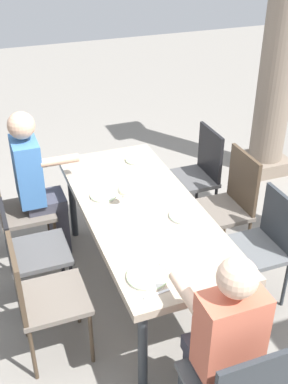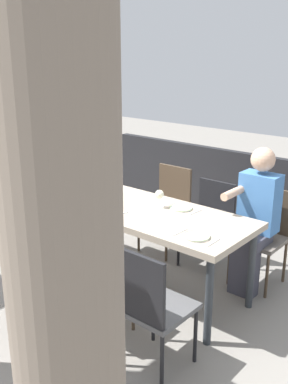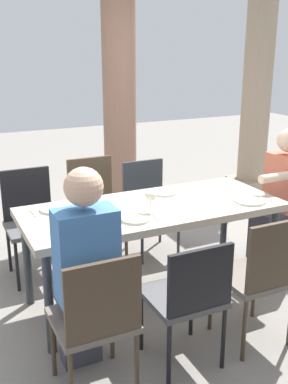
{
  "view_description": "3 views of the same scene",
  "coord_description": "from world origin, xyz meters",
  "px_view_note": "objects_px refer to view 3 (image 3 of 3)",
  "views": [
    {
      "loc": [
        2.7,
        -1.0,
        2.66
      ],
      "look_at": [
        -0.09,
        0.05,
        0.84
      ],
      "focal_mm": 44.55,
      "sensor_mm": 36.0,
      "label": 1
    },
    {
      "loc": [
        -2.39,
        2.82,
        2.13
      ],
      "look_at": [
        0.06,
        -0.07,
        0.91
      ],
      "focal_mm": 41.66,
      "sensor_mm": 36.0,
      "label": 2
    },
    {
      "loc": [
        -1.45,
        -2.9,
        1.92
      ],
      "look_at": [
        -0.08,
        -0.0,
        0.9
      ],
      "focal_mm": 42.82,
      "sensor_mm": 36.0,
      "label": 3
    }
  ],
  "objects_px": {
    "chair_west_south": "(97,317)",
    "chair_mid_north": "(95,205)",
    "diner_man_white": "(84,269)",
    "plate_1": "(135,219)",
    "chair_east_north": "(148,201)",
    "diner_woman_green": "(278,197)",
    "stone_column_far": "(257,89)",
    "dining_table": "(153,214)",
    "chair_west_north": "(31,216)",
    "plate_3": "(250,200)",
    "plate_0": "(54,209)",
    "stone_column_centre": "(119,97)",
    "chair_mid_south": "(189,295)",
    "plate_2": "(164,192)",
    "chair_east_south": "(261,272)",
    "wine_glass_1": "(151,196)"
  },
  "relations": [
    {
      "from": "chair_east_north",
      "to": "wine_glass_1",
      "type": "bearing_deg",
      "value": -115.04
    },
    {
      "from": "plate_2",
      "to": "plate_3",
      "type": "height_order",
      "value": "same"
    },
    {
      "from": "dining_table",
      "to": "stone_column_far",
      "type": "distance_m",
      "value": 3.32
    },
    {
      "from": "chair_east_south",
      "to": "plate_0",
      "type": "bearing_deg",
      "value": 135.29
    },
    {
      "from": "diner_man_white",
      "to": "plate_1",
      "type": "bearing_deg",
      "value": 39.23
    },
    {
      "from": "chair_east_north",
      "to": "diner_man_white",
      "type": "xyz_separation_m",
      "value": [
        -1.12,
        -1.47,
        0.21
      ]
    },
    {
      "from": "chair_east_north",
      "to": "diner_man_white",
      "type": "bearing_deg",
      "value": -127.35
    },
    {
      "from": "chair_mid_north",
      "to": "chair_east_north",
      "type": "height_order",
      "value": "chair_mid_north"
    },
    {
      "from": "chair_west_north",
      "to": "chair_west_south",
      "type": "height_order",
      "value": "chair_west_north"
    },
    {
      "from": "chair_east_north",
      "to": "diner_man_white",
      "type": "relative_size",
      "value": 0.66
    },
    {
      "from": "diner_man_white",
      "to": "plate_3",
      "type": "relative_size",
      "value": 5.2
    },
    {
      "from": "plate_0",
      "to": "dining_table",
      "type": "bearing_deg",
      "value": -17.45
    },
    {
      "from": "chair_mid_north",
      "to": "plate_3",
      "type": "height_order",
      "value": "chair_mid_north"
    },
    {
      "from": "dining_table",
      "to": "stone_column_far",
      "type": "relative_size",
      "value": 0.7
    },
    {
      "from": "chair_east_south",
      "to": "plate_0",
      "type": "relative_size",
      "value": 4.41
    },
    {
      "from": "diner_man_white",
      "to": "plate_0",
      "type": "bearing_deg",
      "value": 86.33
    },
    {
      "from": "chair_west_south",
      "to": "chair_mid_north",
      "type": "bearing_deg",
      "value": 70.72
    },
    {
      "from": "chair_east_north",
      "to": "plate_0",
      "type": "relative_size",
      "value": 4.21
    },
    {
      "from": "stone_column_far",
      "to": "plate_2",
      "type": "xyz_separation_m",
      "value": [
        -2.33,
        -1.79,
        -0.59
      ]
    },
    {
      "from": "stone_column_centre",
      "to": "plate_3",
      "type": "height_order",
      "value": "stone_column_centre"
    },
    {
      "from": "chair_west_north",
      "to": "chair_east_south",
      "type": "height_order",
      "value": "chair_west_north"
    },
    {
      "from": "dining_table",
      "to": "chair_east_north",
      "type": "bearing_deg",
      "value": 66.3
    },
    {
      "from": "chair_mid_south",
      "to": "plate_2",
      "type": "distance_m",
      "value": 1.17
    },
    {
      "from": "diner_woman_green",
      "to": "stone_column_far",
      "type": "relative_size",
      "value": 0.45
    },
    {
      "from": "plate_0",
      "to": "plate_2",
      "type": "distance_m",
      "value": 0.92
    },
    {
      "from": "diner_woman_green",
      "to": "plate_1",
      "type": "height_order",
      "value": "diner_woman_green"
    },
    {
      "from": "diner_woman_green",
      "to": "wine_glass_1",
      "type": "height_order",
      "value": "diner_woman_green"
    },
    {
      "from": "chair_east_north",
      "to": "plate_0",
      "type": "height_order",
      "value": "chair_east_north"
    },
    {
      "from": "plate_1",
      "to": "diner_woman_green",
      "type": "bearing_deg",
      "value": 8.36
    },
    {
      "from": "chair_mid_north",
      "to": "plate_0",
      "type": "relative_size",
      "value": 4.61
    },
    {
      "from": "chair_mid_south",
      "to": "plate_1",
      "type": "relative_size",
      "value": 4.2
    },
    {
      "from": "plate_1",
      "to": "wine_glass_1",
      "type": "distance_m",
      "value": 0.22
    },
    {
      "from": "chair_west_north",
      "to": "plate_3",
      "type": "relative_size",
      "value": 3.63
    },
    {
      "from": "plate_1",
      "to": "chair_mid_south",
      "type": "bearing_deg",
      "value": -83.41
    },
    {
      "from": "plate_0",
      "to": "diner_woman_green",
      "type": "bearing_deg",
      "value": -6.64
    },
    {
      "from": "chair_mid_north",
      "to": "wine_glass_1",
      "type": "xyz_separation_m",
      "value": [
        0.09,
        -0.95,
        0.35
      ]
    },
    {
      "from": "dining_table",
      "to": "diner_woman_green",
      "type": "bearing_deg",
      "value": -0.14
    },
    {
      "from": "chair_east_south",
      "to": "diner_woman_green",
      "type": "distance_m",
      "value": 1.2
    },
    {
      "from": "dining_table",
      "to": "plate_2",
      "type": "height_order",
      "value": "plate_2"
    },
    {
      "from": "dining_table",
      "to": "chair_east_south",
      "type": "distance_m",
      "value": 0.93
    },
    {
      "from": "chair_mid_south",
      "to": "wine_glass_1",
      "type": "xyz_separation_m",
      "value": [
        0.09,
        0.71,
        0.4
      ]
    },
    {
      "from": "chair_mid_south",
      "to": "chair_east_north",
      "type": "distance_m",
      "value": 1.74
    },
    {
      "from": "chair_mid_south",
      "to": "plate_3",
      "type": "relative_size",
      "value": 3.35
    },
    {
      "from": "chair_mid_north",
      "to": "plate_1",
      "type": "relative_size",
      "value": 4.72
    },
    {
      "from": "diner_woman_green",
      "to": "stone_column_centre",
      "type": "distance_m",
      "value": 2.24
    },
    {
      "from": "chair_west_south",
      "to": "chair_west_north",
      "type": "bearing_deg",
      "value": 90.0
    },
    {
      "from": "chair_east_north",
      "to": "plate_1",
      "type": "height_order",
      "value": "chair_east_north"
    },
    {
      "from": "plate_3",
      "to": "diner_woman_green",
      "type": "bearing_deg",
      "value": 24.93
    },
    {
      "from": "chair_west_south",
      "to": "stone_column_centre",
      "type": "relative_size",
      "value": 0.32
    },
    {
      "from": "diner_woman_green",
      "to": "chair_mid_south",
      "type": "bearing_deg",
      "value": -149.22
    }
  ]
}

